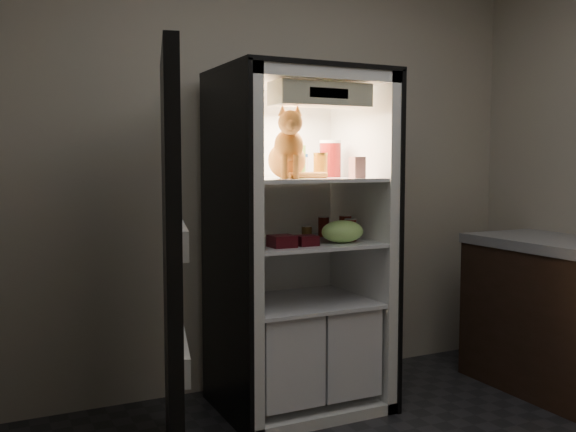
% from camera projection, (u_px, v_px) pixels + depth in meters
% --- Properties ---
extents(room_shell, '(3.60, 3.60, 3.60)m').
position_uv_depth(room_shell, '(470.00, 94.00, 2.29)').
color(room_shell, white).
rests_on(room_shell, floor).
extents(refrigerator, '(0.90, 0.72, 1.88)m').
position_uv_depth(refrigerator, '(296.00, 266.00, 3.60)').
color(refrigerator, white).
rests_on(refrigerator, floor).
extents(fridge_door, '(0.27, 0.86, 1.85)m').
position_uv_depth(fridge_door, '(172.00, 267.00, 2.81)').
color(fridge_door, black).
rests_on(fridge_door, floor).
extents(tabby_cat, '(0.32, 0.37, 0.38)m').
position_uv_depth(tabby_cat, '(288.00, 151.00, 3.36)').
color(tabby_cat, '#B25016').
rests_on(tabby_cat, refrigerator).
extents(parmesan_shaker, '(0.07, 0.07, 0.18)m').
position_uv_depth(parmesan_shaker, '(300.00, 161.00, 3.55)').
color(parmesan_shaker, '#278F28').
rests_on(parmesan_shaker, refrigerator).
extents(mayo_tub, '(0.09, 0.09, 0.13)m').
position_uv_depth(mayo_tub, '(300.00, 165.00, 3.69)').
color(mayo_tub, white).
rests_on(mayo_tub, refrigerator).
extents(salsa_jar, '(0.08, 0.08, 0.14)m').
position_uv_depth(salsa_jar, '(320.00, 165.00, 3.49)').
color(salsa_jar, maroon).
rests_on(salsa_jar, refrigerator).
extents(pepper_jar, '(0.12, 0.12, 0.21)m').
position_uv_depth(pepper_jar, '(330.00, 159.00, 3.68)').
color(pepper_jar, maroon).
rests_on(pepper_jar, refrigerator).
extents(cream_carton, '(0.07, 0.07, 0.11)m').
position_uv_depth(cream_carton, '(357.00, 167.00, 3.41)').
color(cream_carton, silver).
rests_on(cream_carton, refrigerator).
extents(soda_can_a, '(0.06, 0.06, 0.12)m').
position_uv_depth(soda_can_a, '(324.00, 227.00, 3.74)').
color(soda_can_a, black).
rests_on(soda_can_a, refrigerator).
extents(soda_can_b, '(0.07, 0.07, 0.13)m').
position_uv_depth(soda_can_b, '(345.00, 227.00, 3.68)').
color(soda_can_b, black).
rests_on(soda_can_b, refrigerator).
extents(soda_can_c, '(0.07, 0.07, 0.12)m').
position_uv_depth(soda_can_c, '(350.00, 230.00, 3.54)').
color(soda_can_c, black).
rests_on(soda_can_c, refrigerator).
extents(condiment_jar, '(0.06, 0.06, 0.08)m').
position_uv_depth(condiment_jar, '(307.00, 232.00, 3.61)').
color(condiment_jar, brown).
rests_on(condiment_jar, refrigerator).
extents(grape_bag, '(0.24, 0.18, 0.12)m').
position_uv_depth(grape_bag, '(342.00, 231.00, 3.47)').
color(grape_bag, '#92D362').
rests_on(grape_bag, refrigerator).
extents(berry_box_left, '(0.12, 0.12, 0.06)m').
position_uv_depth(berry_box_left, '(282.00, 241.00, 3.29)').
color(berry_box_left, '#460B11').
rests_on(berry_box_left, refrigerator).
extents(berry_box_right, '(0.11, 0.11, 0.05)m').
position_uv_depth(berry_box_right, '(306.00, 240.00, 3.35)').
color(berry_box_right, '#460B11').
rests_on(berry_box_right, refrigerator).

